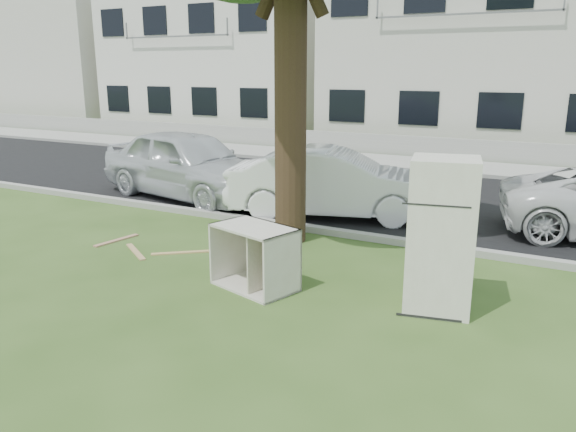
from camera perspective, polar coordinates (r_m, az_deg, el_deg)
The scene contains 16 objects.
ground at distance 8.31m, azimuth -3.12°, elevation -6.08°, with size 120.00×120.00×0.00m, color #314C1B.
road at distance 13.59m, azimuth 10.02°, elevation 1.98°, with size 120.00×7.00×0.01m, color black.
kerb_near at distance 10.37m, azimuth 3.87°, elevation -1.83°, with size 120.00×0.18×0.12m, color gray.
kerb_far at distance 16.94m, azimuth 13.79°, elevation 4.26°, with size 120.00×0.18×0.12m, color gray.
sidewalk at distance 18.33m, azimuth 14.94°, elevation 4.97°, with size 120.00×2.80×0.01m, color gray.
low_wall at distance 19.83m, azimuth 16.08°, elevation 6.60°, with size 120.00×0.15×0.70m, color gray.
townhouse_left at distance 28.98m, azimuth -5.86°, elevation 15.76°, with size 10.20×8.16×7.04m.
townhouse_center at distance 24.49m, azimuth 19.21°, elevation 15.74°, with size 11.22×8.16×7.44m.
filler_left at distance 38.85m, azimuth -23.40°, elevation 13.90°, with size 16.00×9.00×6.40m, color beige.
fridge at distance 7.15m, azimuth 15.29°, elevation -1.93°, with size 0.79×0.74×1.92m, color beige.
cabinet at distance 7.74m, azimuth -3.40°, elevation -4.20°, with size 1.13×0.70×0.88m, color silver.
plank_a at distance 9.44m, azimuth -10.42°, elevation -3.66°, with size 1.10×0.09×0.02m, color tan.
plank_b at distance 9.65m, azimuth -15.21°, elevation -3.52°, with size 0.94×0.09×0.02m, color tan.
plank_c at distance 10.37m, azimuth -17.02°, elevation -2.38°, with size 0.90×0.10×0.02m, color #A2765A.
car_center at distance 11.45m, azimuth 4.64°, elevation 3.36°, with size 1.49×4.26×1.40m, color white.
car_left at distance 13.35m, azimuth -10.12°, elevation 5.24°, with size 1.90×4.72×1.61m, color silver.
Camera 1 is at (4.03, -6.64, 2.94)m, focal length 35.00 mm.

